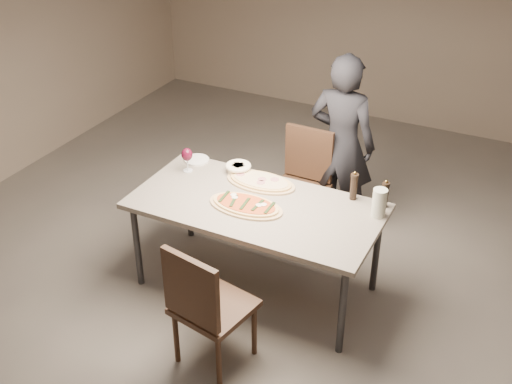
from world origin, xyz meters
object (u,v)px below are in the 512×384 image
at_px(chair_near, 205,303).
at_px(chair_far, 303,178).
at_px(dining_table, 256,211).
at_px(ham_pizza, 261,182).
at_px(bread_basket, 238,167).
at_px(carafe, 379,203).
at_px(pepper_mill_left, 354,186).
at_px(zucchini_pizza, 246,205).
at_px(diner, 342,144).

height_order(chair_near, chair_far, chair_near).
bearing_deg(dining_table, ham_pizza, 109.78).
xyz_separation_m(bread_basket, chair_far, (0.34, 0.51, -0.27)).
distance_m(dining_table, chair_near, 0.90).
bearing_deg(carafe, chair_near, -123.67).
xyz_separation_m(bread_basket, carafe, (1.16, -0.11, 0.06)).
distance_m(carafe, chair_near, 1.39).
height_order(ham_pizza, chair_far, chair_far).
xyz_separation_m(ham_pizza, bread_basket, (-0.23, 0.08, 0.03)).
bearing_deg(bread_basket, pepper_mill_left, 1.44).
bearing_deg(bread_basket, ham_pizza, -18.24).
bearing_deg(pepper_mill_left, ham_pizza, -171.86).
xyz_separation_m(bread_basket, chair_near, (0.41, -1.24, -0.26)).
distance_m(zucchini_pizza, bread_basket, 0.52).
bearing_deg(pepper_mill_left, carafe, -30.55).
bearing_deg(carafe, diner, 124.14).
xyz_separation_m(dining_table, bread_basket, (-0.33, 0.36, 0.10)).
xyz_separation_m(carafe, chair_near, (-0.75, -1.12, -0.33)).
relative_size(zucchini_pizza, pepper_mill_left, 2.49).
distance_m(pepper_mill_left, chair_far, 0.84).
distance_m(ham_pizza, bread_basket, 0.25).
distance_m(bread_basket, chair_far, 0.67).
bearing_deg(diner, chair_far, 44.85).
bearing_deg(chair_near, pepper_mill_left, 78.34).
xyz_separation_m(ham_pizza, diner, (0.35, 0.83, 0.02)).
relative_size(zucchini_pizza, chair_near, 0.59).
bearing_deg(chair_far, bread_basket, 57.71).
distance_m(ham_pizza, carafe, 0.94).
distance_m(zucchini_pizza, diner, 1.21).
xyz_separation_m(dining_table, carafe, (0.83, 0.24, 0.16)).
bearing_deg(dining_table, diner, 77.55).
relative_size(dining_table, carafe, 8.56).
height_order(pepper_mill_left, chair_far, pepper_mill_left).
distance_m(bread_basket, carafe, 1.17).
bearing_deg(pepper_mill_left, dining_table, -147.58).
relative_size(carafe, diner, 0.13).
height_order(zucchini_pizza, bread_basket, bread_basket).
bearing_deg(zucchini_pizza, diner, 85.01).
height_order(dining_table, ham_pizza, ham_pizza).
xyz_separation_m(ham_pizza, carafe, (0.93, -0.04, 0.09)).
height_order(bread_basket, diner, diner).
bearing_deg(carafe, bread_basket, 174.44).
height_order(zucchini_pizza, carafe, carafe).
distance_m(dining_table, bread_basket, 0.50).
bearing_deg(diner, pepper_mill_left, 116.44).
xyz_separation_m(carafe, diner, (-0.59, 0.86, -0.07)).
relative_size(bread_basket, pepper_mill_left, 0.89).
bearing_deg(bread_basket, zucchini_pizza, -56.06).
bearing_deg(zucchini_pizza, chair_far, 95.87).
distance_m(pepper_mill_left, diner, 0.81).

